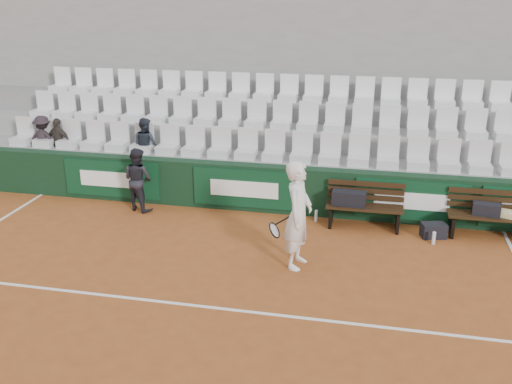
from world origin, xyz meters
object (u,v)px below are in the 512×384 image
sports_bag_ground (434,230)px  water_bottle_far (434,238)px  tennis_player (298,215)px  spectator_a (41,121)px  bench_left (364,217)px  sports_bag_right (487,209)px  spectator_b (57,123)px  ball_kid (138,179)px  sports_bag_left (349,198)px  bench_right (487,226)px  spectator_c (144,125)px  water_bottle_near (316,216)px

sports_bag_ground → water_bottle_far: sports_bag_ground is taller
tennis_player → water_bottle_far: bearing=30.1°
water_bottle_far → spectator_a: bearing=170.3°
bench_left → water_bottle_far: (1.30, -0.52, -0.11)m
sports_bag_right → spectator_b: size_ratio=0.45×
sports_bag_ground → spectator_b: 8.60m
ball_kid → spectator_b: bearing=-1.1°
sports_bag_left → spectator_b: size_ratio=0.59×
spectator_a → bench_right: bearing=174.0°
spectator_c → bench_left: bearing=-168.0°
sports_bag_left → spectator_a: spectator_a is taller
sports_bag_left → sports_bag_ground: bearing=-7.4°
sports_bag_ground → ball_kid: (-6.05, 0.18, 0.54)m
sports_bag_left → water_bottle_far: 1.76m
water_bottle_far → tennis_player: 2.86m
spectator_a → spectator_b: 0.40m
sports_bag_left → tennis_player: size_ratio=0.35×
bench_left → spectator_b: 7.27m
bench_left → sports_bag_right: bearing=0.4°
water_bottle_near → bench_right: bearing=-1.6°
spectator_b → sports_bag_left: bearing=-180.0°
bench_right → tennis_player: 3.95m
sports_bag_right → water_bottle_far: 1.18m
bench_right → tennis_player: (-3.38, -1.90, 0.71)m
bench_left → ball_kid: ball_kid is taller
ball_kid → spectator_a: size_ratio=1.18×
sports_bag_right → spectator_a: bearing=174.3°
water_bottle_far → water_bottle_near: bearing=164.6°
water_bottle_near → ball_kid: (-3.77, -0.13, 0.56)m
tennis_player → spectator_b: size_ratio=1.69×
ball_kid → spectator_a: 3.06m
sports_bag_left → spectator_c: (-4.62, 0.97, 1.02)m
tennis_player → spectator_c: bearing=143.4°
bench_left → spectator_b: (-7.08, 0.98, 1.33)m
water_bottle_near → water_bottle_far: (2.26, -0.62, 0.00)m
sports_bag_right → ball_kid: ball_kid is taller
sports_bag_right → water_bottle_far: (-0.95, -0.53, -0.45)m
sports_bag_ground → sports_bag_left: bearing=172.6°
bench_left → sports_bag_right: 2.28m
spectator_b → spectator_a: bearing=8.2°
bench_left → sports_bag_ground: bench_left is taller
water_bottle_near → tennis_player: tennis_player is taller
bench_right → water_bottle_far: bench_right is taller
bench_right → ball_kid: size_ratio=1.10×
water_bottle_far → tennis_player: tennis_player is taller
sports_bag_left → tennis_player: (-0.75, -1.90, 0.34)m
spectator_b → sports_bag_ground: bearing=-179.8°
water_bottle_far → sports_bag_ground: bearing=86.5°
bench_left → water_bottle_far: bearing=-21.7°
bench_left → tennis_player: 2.29m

